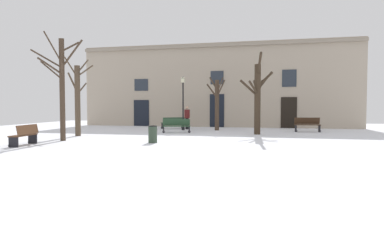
{
  "coord_description": "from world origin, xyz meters",
  "views": [
    {
      "loc": [
        4.22,
        -16.69,
        1.76
      ],
      "look_at": [
        0.0,
        2.03,
        0.92
      ],
      "focal_mm": 30.9,
      "sensor_mm": 36.0,
      "label": 1
    }
  ],
  "objects_px": {
    "tree_foreground": "(258,95)",
    "streetlamp": "(183,97)",
    "tree_left_of_center": "(217,102)",
    "bench_by_litter_bin": "(173,123)",
    "litter_bin": "(153,134)",
    "person_strolling": "(187,116)",
    "tree_right_of_center": "(78,98)",
    "bench_near_lamp": "(176,126)",
    "tree_near_facade": "(62,84)",
    "bench_facing_shops": "(307,124)",
    "bench_back_to_back_left": "(25,135)"
  },
  "relations": [
    {
      "from": "streetlamp",
      "to": "tree_near_facade",
      "type": "bearing_deg",
      "value": -116.74
    },
    {
      "from": "tree_near_facade",
      "to": "bench_by_litter_bin",
      "type": "distance_m",
      "value": 10.41
    },
    {
      "from": "tree_right_of_center",
      "to": "tree_foreground",
      "type": "distance_m",
      "value": 10.69
    },
    {
      "from": "streetlamp",
      "to": "bench_near_lamp",
      "type": "xyz_separation_m",
      "value": [
        0.13,
        -2.27,
        -1.89
      ]
    },
    {
      "from": "tree_foreground",
      "to": "litter_bin",
      "type": "relative_size",
      "value": 5.91
    },
    {
      "from": "tree_foreground",
      "to": "person_strolling",
      "type": "relative_size",
      "value": 2.78
    },
    {
      "from": "litter_bin",
      "to": "person_strolling",
      "type": "distance_m",
      "value": 9.11
    },
    {
      "from": "tree_foreground",
      "to": "bench_by_litter_bin",
      "type": "distance_m",
      "value": 7.73
    },
    {
      "from": "tree_foreground",
      "to": "tree_left_of_center",
      "type": "bearing_deg",
      "value": 136.49
    },
    {
      "from": "streetlamp",
      "to": "litter_bin",
      "type": "relative_size",
      "value": 4.71
    },
    {
      "from": "streetlamp",
      "to": "bench_near_lamp",
      "type": "bearing_deg",
      "value": -86.72
    },
    {
      "from": "litter_bin",
      "to": "bench_by_litter_bin",
      "type": "xyz_separation_m",
      "value": [
        -1.72,
        9.58,
        0.05
      ]
    },
    {
      "from": "bench_back_to_back_left",
      "to": "bench_by_litter_bin",
      "type": "bearing_deg",
      "value": 156.3
    },
    {
      "from": "streetlamp",
      "to": "person_strolling",
      "type": "relative_size",
      "value": 2.21
    },
    {
      "from": "tree_near_facade",
      "to": "bench_back_to_back_left",
      "type": "distance_m",
      "value": 3.21
    },
    {
      "from": "tree_right_of_center",
      "to": "bench_back_to_back_left",
      "type": "distance_m",
      "value": 5.0
    },
    {
      "from": "tree_right_of_center",
      "to": "litter_bin",
      "type": "xyz_separation_m",
      "value": [
        5.45,
        -2.44,
        -1.78
      ]
    },
    {
      "from": "litter_bin",
      "to": "bench_facing_shops",
      "type": "bearing_deg",
      "value": 46.72
    },
    {
      "from": "tree_left_of_center",
      "to": "bench_by_litter_bin",
      "type": "bearing_deg",
      "value": 163.55
    },
    {
      "from": "tree_right_of_center",
      "to": "person_strolling",
      "type": "height_order",
      "value": "tree_right_of_center"
    },
    {
      "from": "tree_right_of_center",
      "to": "tree_left_of_center",
      "type": "bearing_deg",
      "value": 40.18
    },
    {
      "from": "tree_near_facade",
      "to": "streetlamp",
      "type": "xyz_separation_m",
      "value": [
        4.15,
        8.24,
        -0.47
      ]
    },
    {
      "from": "bench_back_to_back_left",
      "to": "tree_near_facade",
      "type": "bearing_deg",
      "value": 161.43
    },
    {
      "from": "tree_right_of_center",
      "to": "tree_near_facade",
      "type": "xyz_separation_m",
      "value": [
        0.71,
        -2.54,
        0.63
      ]
    },
    {
      "from": "bench_near_lamp",
      "to": "streetlamp",
      "type": "bearing_deg",
      "value": 76.58
    },
    {
      "from": "tree_left_of_center",
      "to": "person_strolling",
      "type": "xyz_separation_m",
      "value": [
        -2.3,
        0.53,
        -1.02
      ]
    },
    {
      "from": "tree_foreground",
      "to": "person_strolling",
      "type": "bearing_deg",
      "value": 147.64
    },
    {
      "from": "tree_right_of_center",
      "to": "bench_by_litter_bin",
      "type": "bearing_deg",
      "value": 62.44
    },
    {
      "from": "tree_right_of_center",
      "to": "streetlamp",
      "type": "distance_m",
      "value": 7.49
    },
    {
      "from": "tree_foreground",
      "to": "person_strolling",
      "type": "xyz_separation_m",
      "value": [
        -5.23,
        3.31,
        -1.44
      ]
    },
    {
      "from": "litter_bin",
      "to": "person_strolling",
      "type": "bearing_deg",
      "value": 93.28
    },
    {
      "from": "tree_near_facade",
      "to": "bench_back_to_back_left",
      "type": "relative_size",
      "value": 3.32
    },
    {
      "from": "streetlamp",
      "to": "bench_facing_shops",
      "type": "xyz_separation_m",
      "value": [
        8.51,
        0.27,
        -1.84
      ]
    },
    {
      "from": "tree_left_of_center",
      "to": "bench_near_lamp",
      "type": "relative_size",
      "value": 2.06
    },
    {
      "from": "bench_by_litter_bin",
      "to": "person_strolling",
      "type": "height_order",
      "value": "person_strolling"
    },
    {
      "from": "streetlamp",
      "to": "tree_right_of_center",
      "type": "bearing_deg",
      "value": -130.45
    },
    {
      "from": "litter_bin",
      "to": "person_strolling",
      "type": "xyz_separation_m",
      "value": [
        -0.52,
        9.08,
        0.55
      ]
    },
    {
      "from": "tree_right_of_center",
      "to": "tree_foreground",
      "type": "height_order",
      "value": "tree_foreground"
    },
    {
      "from": "streetlamp",
      "to": "bench_back_to_back_left",
      "type": "distance_m",
      "value": 11.5
    },
    {
      "from": "tree_right_of_center",
      "to": "bench_near_lamp",
      "type": "relative_size",
      "value": 2.51
    },
    {
      "from": "tree_foreground",
      "to": "streetlamp",
      "type": "xyz_separation_m",
      "value": [
        -5.3,
        2.38,
        -0.07
      ]
    },
    {
      "from": "tree_right_of_center",
      "to": "tree_left_of_center",
      "type": "distance_m",
      "value": 9.47
    },
    {
      "from": "tree_foreground",
      "to": "bench_near_lamp",
      "type": "bearing_deg",
      "value": 178.88
    },
    {
      "from": "tree_foreground",
      "to": "streetlamp",
      "type": "relative_size",
      "value": 1.26
    },
    {
      "from": "bench_back_to_back_left",
      "to": "bench_facing_shops",
      "type": "distance_m",
      "value": 16.87
    },
    {
      "from": "streetlamp",
      "to": "litter_bin",
      "type": "bearing_deg",
      "value": -85.87
    },
    {
      "from": "tree_near_facade",
      "to": "person_strolling",
      "type": "relative_size",
      "value": 3.07
    },
    {
      "from": "litter_bin",
      "to": "person_strolling",
      "type": "height_order",
      "value": "person_strolling"
    },
    {
      "from": "tree_left_of_center",
      "to": "person_strolling",
      "type": "distance_m",
      "value": 2.58
    },
    {
      "from": "litter_bin",
      "to": "bench_back_to_back_left",
      "type": "bearing_deg",
      "value": -156.5
    }
  ]
}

